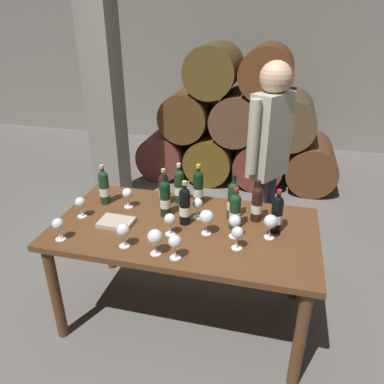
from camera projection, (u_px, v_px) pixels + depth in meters
ground_plane at (185, 314)px, 2.72m from camera, size 14.00×14.00×0.00m
cellar_back_wall at (254, 55)px, 5.77m from camera, size 10.00×0.24×2.80m
barrel_stack at (238, 125)px, 4.67m from camera, size 2.49×0.90×1.69m
stone_pillar at (104, 88)px, 3.83m from camera, size 0.32×0.32×2.60m
dining_table at (185, 238)px, 2.43m from camera, size 1.70×0.90×0.76m
wine_bottle_0 at (164, 189)px, 2.61m from camera, size 0.07×0.07×0.27m
wine_bottle_1 at (235, 211)px, 2.32m from camera, size 0.07×0.07×0.28m
wine_bottle_2 at (277, 214)px, 2.28m from camera, size 0.07×0.07×0.29m
wine_bottle_3 at (198, 187)px, 2.60m from camera, size 0.07×0.07×0.31m
wine_bottle_4 at (165, 198)px, 2.46m from camera, size 0.07×0.07×0.30m
wine_bottle_5 at (104, 187)px, 2.62m from camera, size 0.07×0.07×0.30m
wine_bottle_6 at (185, 206)px, 2.36m from camera, size 0.07×0.07×0.30m
wine_bottle_7 at (233, 200)px, 2.42m from camera, size 0.07×0.07×0.31m
wine_bottle_8 at (179, 186)px, 2.64m from camera, size 0.07×0.07×0.30m
wine_bottle_9 at (257, 203)px, 2.40m from camera, size 0.07×0.07×0.29m
wine_glass_0 at (271, 222)px, 2.21m from camera, size 0.09×0.09×0.16m
wine_glass_1 at (155, 237)px, 2.06m from camera, size 0.09×0.09×0.16m
wine_glass_2 at (170, 220)px, 2.25m from camera, size 0.07×0.07×0.15m
wine_glass_3 at (197, 204)px, 2.44m from camera, size 0.07×0.07×0.15m
wine_glass_4 at (80, 203)px, 2.45m from camera, size 0.07×0.07×0.14m
wine_glass_5 at (237, 233)px, 2.12m from camera, size 0.07×0.07×0.15m
wine_glass_6 at (235, 222)px, 2.23m from camera, size 0.08×0.08×0.15m
wine_glass_7 at (127, 194)px, 2.57m from camera, size 0.07×0.07×0.15m
wine_glass_8 at (58, 225)px, 2.20m from camera, size 0.07×0.07×0.15m
wine_glass_9 at (123, 231)px, 2.13m from camera, size 0.08×0.08×0.15m
wine_glass_10 at (175, 242)px, 2.03m from camera, size 0.08×0.08×0.15m
wine_glass_11 at (206, 218)px, 2.26m from camera, size 0.09×0.09×0.17m
tasting_notebook at (116, 222)px, 2.40m from camera, size 0.22×0.16×0.03m
sommelier_presenting at (269, 152)px, 2.82m from camera, size 0.32×0.43×1.72m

